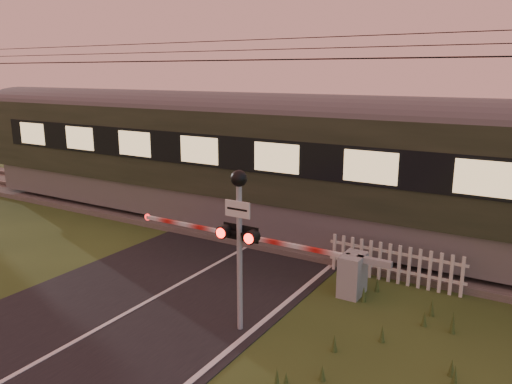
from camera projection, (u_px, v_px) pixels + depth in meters
The scene contains 7 objects.
ground at pixel (129, 313), 10.94m from camera, with size 160.00×160.00×0.00m, color #2C3F18.
road at pixel (121, 317), 10.73m from camera, with size 6.00×140.00×0.03m.
track_bed at pixel (273, 231), 16.33m from camera, with size 140.00×3.40×0.39m.
overhead_wires at pixel (275, 52), 15.00m from camera, with size 120.00×0.62×0.62m.
boom_gate at pixel (335, 268), 11.94m from camera, with size 7.45×0.77×1.02m.
crossing_signal at pixel (239, 223), 9.70m from camera, with size 0.85×0.35×3.33m.
picket_fence at pixel (394, 264), 12.38m from camera, with size 3.43×0.08×1.00m.
Camera 1 is at (7.57, -7.12, 5.15)m, focal length 35.00 mm.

